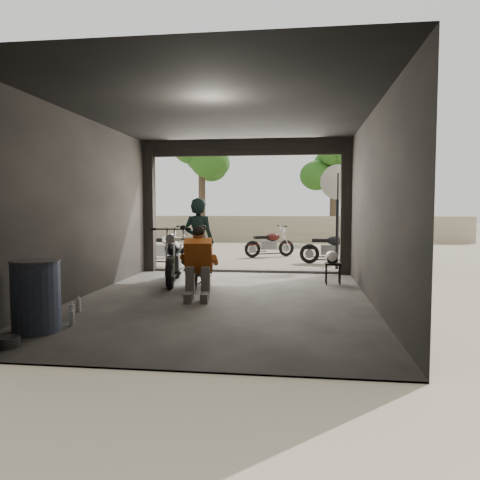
% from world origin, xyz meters
% --- Properties ---
extents(ground, '(80.00, 80.00, 0.00)m').
position_xyz_m(ground, '(0.00, 0.00, 0.00)').
color(ground, '#7A6D56').
rests_on(ground, ground).
extents(garage, '(7.00, 7.13, 3.20)m').
position_xyz_m(garage, '(0.00, 0.55, 1.28)').
color(garage, '#2D2B28').
rests_on(garage, ground).
extents(boundary_wall, '(18.00, 0.30, 1.20)m').
position_xyz_m(boundary_wall, '(0.00, 14.00, 0.60)').
color(boundary_wall, gray).
rests_on(boundary_wall, ground).
extents(tree_left, '(2.20, 2.20, 5.60)m').
position_xyz_m(tree_left, '(-3.00, 12.50, 3.99)').
color(tree_left, '#382B1E').
rests_on(tree_left, ground).
extents(tree_right, '(2.20, 2.20, 5.00)m').
position_xyz_m(tree_right, '(2.80, 14.00, 3.56)').
color(tree_right, '#382B1E').
rests_on(tree_right, ground).
extents(main_bike, '(0.67, 1.59, 1.05)m').
position_xyz_m(main_bike, '(-0.63, 1.02, 0.53)').
color(main_bike, beige).
rests_on(main_bike, ground).
extents(left_bike, '(1.02, 1.87, 1.20)m').
position_xyz_m(left_bike, '(-1.29, 1.62, 0.60)').
color(left_bike, black).
rests_on(left_bike, ground).
extents(outside_bike_a, '(1.76, 0.96, 1.13)m').
position_xyz_m(outside_bike_a, '(-2.26, 4.41, 0.56)').
color(outside_bike_a, black).
rests_on(outside_bike_a, ground).
extents(outside_bike_b, '(1.62, 1.25, 1.02)m').
position_xyz_m(outside_bike_b, '(0.35, 7.18, 0.51)').
color(outside_bike_b, '#3A100E').
rests_on(outside_bike_b, ground).
extents(outside_bike_c, '(1.59, 0.72, 1.05)m').
position_xyz_m(outside_bike_c, '(2.21, 5.54, 0.53)').
color(outside_bike_c, black).
rests_on(outside_bike_c, ground).
extents(rider, '(0.74, 0.58, 1.79)m').
position_xyz_m(rider, '(-0.71, 1.41, 0.89)').
color(rider, black).
rests_on(rider, ground).
extents(mechanic, '(0.73, 0.92, 1.24)m').
position_xyz_m(mechanic, '(-0.41, -0.03, 0.62)').
color(mechanic, '#AF5217').
rests_on(mechanic, ground).
extents(stool, '(0.33, 0.33, 0.46)m').
position_xyz_m(stool, '(2.00, 1.92, 0.38)').
color(stool, black).
rests_on(stool, ground).
extents(helmet, '(0.31, 0.32, 0.26)m').
position_xyz_m(helmet, '(1.97, 1.89, 0.58)').
color(helmet, white).
rests_on(helmet, stool).
extents(oil_drum, '(0.66, 0.66, 0.92)m').
position_xyz_m(oil_drum, '(-2.00, -2.33, 0.46)').
color(oil_drum, '#394560').
rests_on(oil_drum, ground).
extents(sign_post, '(0.90, 0.08, 2.70)m').
position_xyz_m(sign_post, '(2.27, 4.44, 1.85)').
color(sign_post, black).
rests_on(sign_post, ground).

